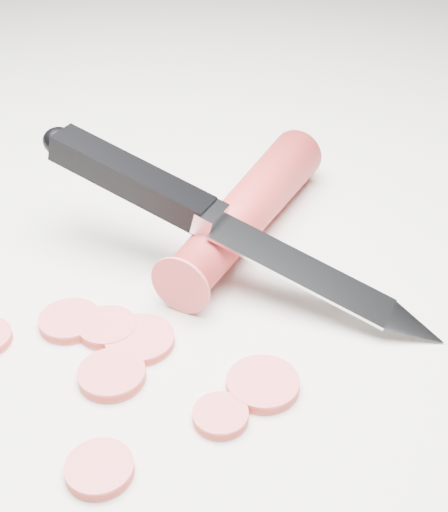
{
  "coord_description": "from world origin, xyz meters",
  "views": [
    {
      "loc": [
        0.02,
        -0.36,
        0.28
      ],
      "look_at": [
        0.05,
        0.0,
        0.02
      ],
      "focal_mm": 50.0,
      "sensor_mm": 36.0,
      "label": 1
    }
  ],
  "objects": [
    {
      "name": "ground",
      "position": [
        0.0,
        0.0,
        0.0
      ],
      "size": [
        2.4,
        2.4,
        0.0
      ],
      "primitive_type": "plane",
      "color": "silver",
      "rests_on": "ground"
    },
    {
      "name": "carrot",
      "position": [
        0.07,
        0.05,
        0.02
      ],
      "size": [
        0.13,
        0.18,
        0.03
      ],
      "primitive_type": "cylinder",
      "rotation": [
        1.57,
        0.0,
        -0.54
      ],
      "color": "red",
      "rests_on": "ground"
    },
    {
      "name": "carrot_slice_0",
      "position": [
        -0.02,
        -0.08,
        0.0
      ],
      "size": [
        0.04,
        0.04,
        0.01
      ],
      "primitive_type": "cylinder",
      "color": "#E35054",
      "rests_on": "ground"
    },
    {
      "name": "carrot_slice_1",
      "position": [
        -0.05,
        -0.04,
        0.0
      ],
      "size": [
        0.04,
        0.04,
        0.01
      ],
      "primitive_type": "cylinder",
      "color": "#E35054",
      "rests_on": "ground"
    },
    {
      "name": "carrot_slice_2",
      "position": [
        -0.01,
        -0.06,
        0.0
      ],
      "size": [
        0.04,
        0.04,
        0.01
      ],
      "primitive_type": "cylinder",
      "color": "#E35054",
      "rests_on": "ground"
    },
    {
      "name": "carrot_slice_3",
      "position": [
        0.04,
        -0.12,
        0.0
      ],
      "size": [
        0.03,
        0.03,
        0.01
      ],
      "primitive_type": "cylinder",
      "color": "#E35054",
      "rests_on": "ground"
    },
    {
      "name": "carrot_slice_4",
      "position": [
        0.06,
        -0.1,
        0.0
      ],
      "size": [
        0.04,
        0.04,
        0.01
      ],
      "primitive_type": "cylinder",
      "color": "#E35054",
      "rests_on": "ground"
    },
    {
      "name": "carrot_slice_5",
      "position": [
        -0.02,
        -0.04,
        0.0
      ],
      "size": [
        0.03,
        0.03,
        0.01
      ],
      "primitive_type": "cylinder",
      "color": "#E35054",
      "rests_on": "ground"
    },
    {
      "name": "carrot_slice_6",
      "position": [
        -0.02,
        -0.15,
        0.0
      ],
      "size": [
        0.03,
        0.03,
        0.01
      ],
      "primitive_type": "cylinder",
      "color": "#E35054",
      "rests_on": "ground"
    },
    {
      "name": "kitchen_knife",
      "position": [
        0.05,
        0.0,
        0.04
      ],
      "size": [
        0.25,
        0.17,
        0.08
      ],
      "primitive_type": null,
      "color": "silver",
      "rests_on": "ground"
    }
  ]
}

